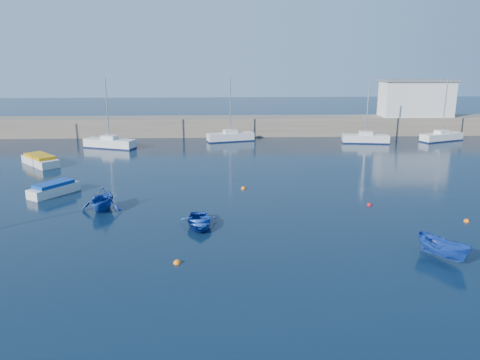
{
  "coord_description": "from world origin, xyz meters",
  "views": [
    {
      "loc": [
        1.5,
        -21.61,
        11.19
      ],
      "look_at": [
        2.99,
        14.36,
        1.6
      ],
      "focal_mm": 35.0,
      "sensor_mm": 36.0,
      "label": 1
    }
  ],
  "objects_px": {
    "motorboat_2": "(40,160)",
    "dinghy_right": "(443,248)",
    "harbor_office": "(416,99)",
    "sailboat_5": "(110,143)",
    "sailboat_7": "(365,138)",
    "sailboat_6": "(230,137)",
    "dinghy_center": "(199,222)",
    "motorboat_1": "(54,189)",
    "dinghy_left": "(102,199)",
    "sailboat_8": "(441,137)"
  },
  "relations": [
    {
      "from": "sailboat_8",
      "to": "sailboat_5",
      "type": "bearing_deg",
      "value": 72.11
    },
    {
      "from": "motorboat_2",
      "to": "motorboat_1",
      "type": "bearing_deg",
      "value": -107.58
    },
    {
      "from": "motorboat_1",
      "to": "dinghy_center",
      "type": "xyz_separation_m",
      "value": [
        12.39,
        -8.17,
        -0.12
      ]
    },
    {
      "from": "sailboat_5",
      "to": "dinghy_right",
      "type": "bearing_deg",
      "value": -122.36
    },
    {
      "from": "dinghy_center",
      "to": "dinghy_right",
      "type": "xyz_separation_m",
      "value": [
        14.06,
        -5.74,
        0.27
      ]
    },
    {
      "from": "motorboat_1",
      "to": "dinghy_center",
      "type": "bearing_deg",
      "value": 1.57
    },
    {
      "from": "motorboat_2",
      "to": "dinghy_left",
      "type": "distance_m",
      "value": 18.53
    },
    {
      "from": "sailboat_8",
      "to": "sailboat_6",
      "type": "bearing_deg",
      "value": 65.89
    },
    {
      "from": "harbor_office",
      "to": "sailboat_6",
      "type": "xyz_separation_m",
      "value": [
        -27.19,
        -5.08,
        -4.49
      ]
    },
    {
      "from": "sailboat_5",
      "to": "dinghy_right",
      "type": "distance_m",
      "value": 43.28
    },
    {
      "from": "harbor_office",
      "to": "sailboat_5",
      "type": "xyz_separation_m",
      "value": [
        -42.42,
        -9.3,
        -4.47
      ]
    },
    {
      "from": "sailboat_5",
      "to": "dinghy_center",
      "type": "relative_size",
      "value": 2.42
    },
    {
      "from": "harbor_office",
      "to": "sailboat_5",
      "type": "bearing_deg",
      "value": -167.64
    },
    {
      "from": "sailboat_5",
      "to": "motorboat_2",
      "type": "distance_m",
      "value": 10.61
    },
    {
      "from": "sailboat_8",
      "to": "dinghy_right",
      "type": "height_order",
      "value": "sailboat_8"
    },
    {
      "from": "harbor_office",
      "to": "motorboat_1",
      "type": "xyz_separation_m",
      "value": [
        -42.42,
        -29.65,
        -4.61
      ]
    },
    {
      "from": "harbor_office",
      "to": "dinghy_center",
      "type": "height_order",
      "value": "harbor_office"
    },
    {
      "from": "motorboat_1",
      "to": "dinghy_right",
      "type": "bearing_deg",
      "value": 7.23
    },
    {
      "from": "sailboat_5",
      "to": "dinghy_center",
      "type": "distance_m",
      "value": 31.09
    },
    {
      "from": "dinghy_center",
      "to": "dinghy_left",
      "type": "height_order",
      "value": "dinghy_left"
    },
    {
      "from": "sailboat_6",
      "to": "motorboat_1",
      "type": "height_order",
      "value": "sailboat_6"
    },
    {
      "from": "sailboat_7",
      "to": "dinghy_left",
      "type": "relative_size",
      "value": 2.29
    },
    {
      "from": "sailboat_5",
      "to": "dinghy_center",
      "type": "xyz_separation_m",
      "value": [
        12.39,
        -28.51,
        -0.26
      ]
    },
    {
      "from": "motorboat_1",
      "to": "dinghy_center",
      "type": "relative_size",
      "value": 1.21
    },
    {
      "from": "motorboat_1",
      "to": "dinghy_left",
      "type": "relative_size",
      "value": 1.24
    },
    {
      "from": "sailboat_6",
      "to": "dinghy_left",
      "type": "distance_m",
      "value": 30.67
    },
    {
      "from": "sailboat_5",
      "to": "motorboat_1",
      "type": "distance_m",
      "value": 20.35
    },
    {
      "from": "harbor_office",
      "to": "dinghy_right",
      "type": "height_order",
      "value": "harbor_office"
    },
    {
      "from": "sailboat_5",
      "to": "motorboat_2",
      "type": "bearing_deg",
      "value": 170.69
    },
    {
      "from": "sailboat_5",
      "to": "sailboat_7",
      "type": "bearing_deg",
      "value": -66.38
    },
    {
      "from": "sailboat_6",
      "to": "dinghy_left",
      "type": "height_order",
      "value": "sailboat_6"
    },
    {
      "from": "sailboat_5",
      "to": "sailboat_8",
      "type": "relative_size",
      "value": 1.05
    },
    {
      "from": "motorboat_1",
      "to": "motorboat_2",
      "type": "xyz_separation_m",
      "value": [
        -5.18,
        11.09,
        0.03
      ]
    },
    {
      "from": "harbor_office",
      "to": "dinghy_left",
      "type": "xyz_separation_m",
      "value": [
        -37.39,
        -34.0,
        -4.18
      ]
    },
    {
      "from": "sailboat_6",
      "to": "sailboat_8",
      "type": "relative_size",
      "value": 1.01
    },
    {
      "from": "sailboat_6",
      "to": "sailboat_8",
      "type": "height_order",
      "value": "sailboat_6"
    },
    {
      "from": "dinghy_center",
      "to": "dinghy_right",
      "type": "distance_m",
      "value": 15.19
    },
    {
      "from": "harbor_office",
      "to": "dinghy_right",
      "type": "bearing_deg",
      "value": -110.14
    },
    {
      "from": "sailboat_6",
      "to": "motorboat_1",
      "type": "relative_size",
      "value": 1.92
    },
    {
      "from": "motorboat_1",
      "to": "harbor_office",
      "type": "bearing_deg",
      "value": 69.9
    },
    {
      "from": "sailboat_6",
      "to": "sailboat_8",
      "type": "xyz_separation_m",
      "value": [
        28.61,
        -1.02,
        -0.04
      ]
    },
    {
      "from": "harbor_office",
      "to": "sailboat_7",
      "type": "xyz_separation_m",
      "value": [
        -9.35,
        -7.18,
        -4.49
      ]
    },
    {
      "from": "sailboat_6",
      "to": "dinghy_left",
      "type": "bearing_deg",
      "value": 145.12
    },
    {
      "from": "sailboat_8",
      "to": "dinghy_center",
      "type": "height_order",
      "value": "sailboat_8"
    },
    {
      "from": "motorboat_2",
      "to": "dinghy_left",
      "type": "relative_size",
      "value": 1.5
    },
    {
      "from": "sailboat_8",
      "to": "dinghy_left",
      "type": "bearing_deg",
      "value": 103.65
    },
    {
      "from": "motorboat_2",
      "to": "dinghy_right",
      "type": "height_order",
      "value": "dinghy_right"
    },
    {
      "from": "harbor_office",
      "to": "motorboat_2",
      "type": "distance_m",
      "value": 51.3
    },
    {
      "from": "motorboat_1",
      "to": "dinghy_left",
      "type": "bearing_deg",
      "value": -5.93
    },
    {
      "from": "sailboat_6",
      "to": "dinghy_right",
      "type": "height_order",
      "value": "sailboat_6"
    }
  ]
}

